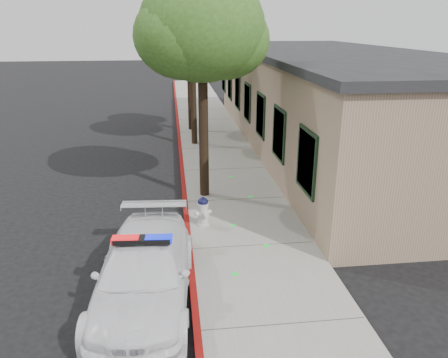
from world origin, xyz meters
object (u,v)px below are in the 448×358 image
(clapboard_building, at_px, (331,100))
(police_car, at_px, (144,272))
(street_tree_mid, at_px, (193,42))
(fire_hydrant, at_px, (203,211))
(street_tree_far, at_px, (189,52))
(street_tree_near, at_px, (202,33))

(clapboard_building, relative_size, police_car, 4.49)
(clapboard_building, xyz_separation_m, police_car, (-7.59, -10.75, -1.47))
(clapboard_building, height_order, street_tree_mid, street_tree_mid)
(clapboard_building, distance_m, fire_hydrant, 10.02)
(police_car, bearing_deg, street_tree_far, 87.71)
(police_car, distance_m, street_tree_near, 7.05)
(street_tree_mid, xyz_separation_m, street_tree_far, (-0.03, 2.78, -0.58))
(police_car, relative_size, fire_hydrant, 5.76)
(clapboard_building, relative_size, street_tree_mid, 3.57)
(clapboard_building, xyz_separation_m, street_tree_far, (-5.97, 3.65, 1.86))
(police_car, xyz_separation_m, fire_hydrant, (1.39, 3.04, -0.11))
(clapboard_building, xyz_separation_m, street_tree_mid, (-5.94, 0.87, 2.43))
(street_tree_near, height_order, street_tree_mid, street_tree_near)
(street_tree_near, distance_m, street_tree_mid, 6.37)
(police_car, height_order, fire_hydrant, police_car)
(fire_hydrant, height_order, street_tree_near, street_tree_near)
(street_tree_near, bearing_deg, clapboard_building, 42.50)
(fire_hydrant, relative_size, street_tree_near, 0.12)
(fire_hydrant, distance_m, street_tree_far, 11.87)
(police_car, height_order, street_tree_far, street_tree_far)
(police_car, height_order, street_tree_near, street_tree_near)
(police_car, relative_size, street_tree_mid, 0.79)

